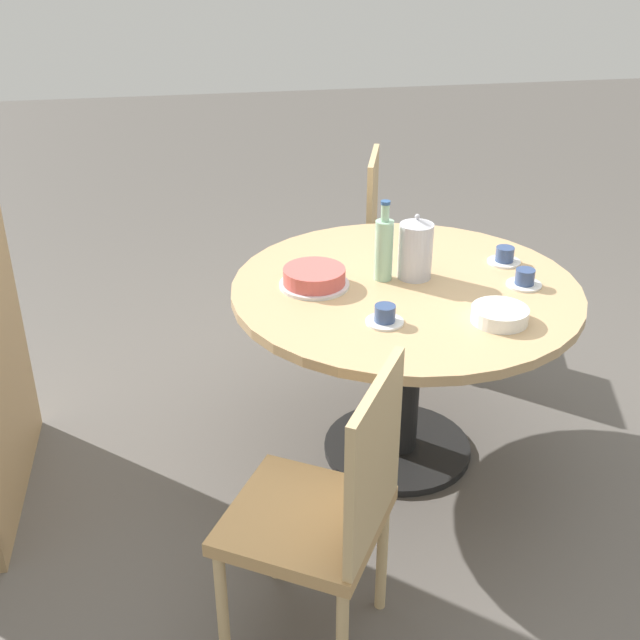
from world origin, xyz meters
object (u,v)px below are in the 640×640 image
(cup_b, at_px, (385,316))
(cup_c, at_px, (525,279))
(chair_a, at_px, (398,244))
(cup_a, at_px, (505,257))
(cake_main, at_px, (314,278))
(chair_b, at_px, (327,510))
(coffee_pot, at_px, (416,249))
(water_bottle, at_px, (384,248))

(cup_b, bearing_deg, cup_c, -70.95)
(chair_a, xyz_separation_m, cup_a, (-0.82, -0.20, 0.27))
(cake_main, distance_m, cup_c, 0.76)
(chair_a, distance_m, chair_b, 1.96)
(chair_b, xyz_separation_m, cup_a, (1.01, -0.88, 0.27))
(cup_b, bearing_deg, coffee_pot, -30.08)
(chair_a, relative_size, cup_b, 7.33)
(water_bottle, relative_size, cup_a, 2.36)
(chair_a, relative_size, coffee_pot, 3.79)
(cake_main, height_order, cup_c, cake_main)
(coffee_pot, xyz_separation_m, water_bottle, (0.00, 0.12, 0.01))
(cup_a, xyz_separation_m, cup_c, (-0.21, 0.01, 0.00))
(chair_a, height_order, chair_b, same)
(water_bottle, bearing_deg, cake_main, 94.29)
(cake_main, xyz_separation_m, cup_c, (-0.13, -0.75, -0.01))
(water_bottle, xyz_separation_m, cake_main, (-0.02, 0.26, -0.09))
(chair_b, distance_m, cup_c, 1.22)
(chair_b, bearing_deg, cup_b, -175.64)
(cup_b, bearing_deg, cup_a, -54.68)
(cup_a, bearing_deg, water_bottle, 97.41)
(chair_b, height_order, cup_b, chair_b)
(cup_c, bearing_deg, chair_a, 10.40)
(cup_a, bearing_deg, chair_b, 138.98)
(chair_a, xyz_separation_m, cake_main, (-0.91, 0.56, 0.27))
(coffee_pot, height_order, cup_c, coffee_pot)
(chair_a, bearing_deg, cup_b, -179.67)
(chair_a, relative_size, water_bottle, 3.11)
(chair_a, distance_m, water_bottle, 1.01)
(chair_b, relative_size, water_bottle, 3.11)
(chair_a, relative_size, cup_a, 7.33)
(coffee_pot, relative_size, cup_b, 1.93)
(coffee_pot, bearing_deg, cake_main, 92.24)
(cake_main, bearing_deg, coffee_pot, -87.76)
(cup_a, bearing_deg, coffee_pot, 100.37)
(cup_b, xyz_separation_m, cup_c, (0.20, -0.57, 0.00))
(cup_b, bearing_deg, chair_b, 153.28)
(water_bottle, xyz_separation_m, cup_a, (0.06, -0.50, -0.10))
(chair_a, distance_m, cup_a, 0.89)
(cake_main, bearing_deg, chair_b, 172.58)
(cup_a, bearing_deg, chair_a, 13.38)
(cake_main, xyz_separation_m, cup_a, (0.08, -0.76, -0.01))
(chair_b, height_order, cake_main, chair_b)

